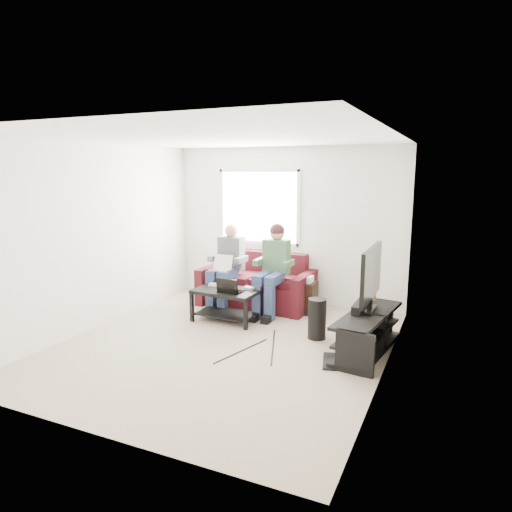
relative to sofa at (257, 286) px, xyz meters
The scene contains 26 objects.
floor 1.88m from the sofa, 79.44° to the right, with size 4.50×4.50×0.00m, color tan.
ceiling 2.94m from the sofa, 79.44° to the right, with size 4.50×4.50×0.00m, color white.
wall_back 1.12m from the sofa, 51.82° to the left, with size 4.50×4.50×0.00m, color silver.
wall_front 4.20m from the sofa, 85.24° to the right, with size 4.50×4.50×0.00m, color silver.
wall_left 2.65m from the sofa, 132.40° to the right, with size 4.50×4.50×0.00m, color silver.
wall_right 3.12m from the sofa, 37.87° to the right, with size 4.50×4.50×0.00m, color silver.
window 1.36m from the sofa, 111.31° to the left, with size 1.48×0.04×1.28m.
sofa is the anchor object (origin of this frame).
person_left 0.67m from the sofa, 141.15° to the right, with size 0.40×0.71×1.35m.
person_right 0.70m from the sofa, 37.08° to the right, with size 0.40×0.71×1.40m.
laptop_silver 0.78m from the sofa, 127.10° to the right, with size 0.32×0.22×0.24m, color silver, non-canonical shape.
coffee_table 0.94m from the sofa, 95.56° to the right, with size 0.97×0.62×0.47m.
laptop_black 1.05m from the sofa, 88.38° to the right, with size 0.34×0.24×0.24m, color black, non-canonical shape.
controller_a 0.91m from the sofa, 114.45° to the right, with size 0.14×0.09×0.04m, color silver.
controller_b 0.80m from the sofa, 104.18° to the right, with size 0.14×0.09×0.04m, color black.
controller_c 0.83m from the sofa, 75.13° to the right, with size 0.14×0.09×0.04m, color gray.
tv_stand 2.42m from the sofa, 31.99° to the right, with size 0.64×1.53×0.49m.
tv 2.45m from the sofa, 29.97° to the right, with size 0.12×1.10×0.81m.
soundbar 2.28m from the sofa, 31.45° to the right, with size 0.12×0.50×0.10m, color black.
drink_cup 2.12m from the sofa, 18.05° to the right, with size 0.08×0.08×0.12m, color #9A6B42.
console_white 2.66m from the sofa, 39.33° to the right, with size 0.30×0.22×0.06m, color silver.
console_grey 2.28m from the sofa, 25.58° to the right, with size 0.34×0.26×0.08m, color gray.
console_black 2.45m from the sofa, 32.98° to the right, with size 0.38×0.30×0.07m, color black.
subwoofer 1.75m from the sofa, 39.11° to the right, with size 0.24×0.24×0.55m, color black.
keyboard_floor 2.51m from the sofa, 46.07° to the right, with size 0.16×0.48×0.03m, color black.
end_table 0.87m from the sofa, ahead, with size 0.33×0.33×0.59m.
Camera 1 is at (2.66, -4.91, 2.21)m, focal length 32.00 mm.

